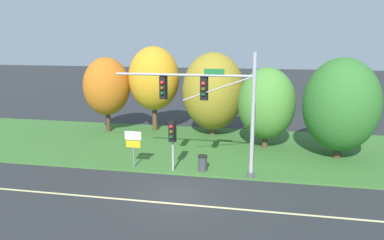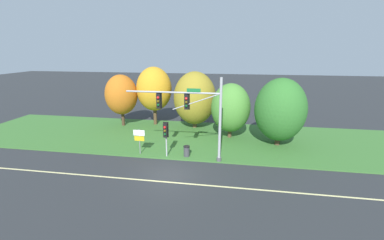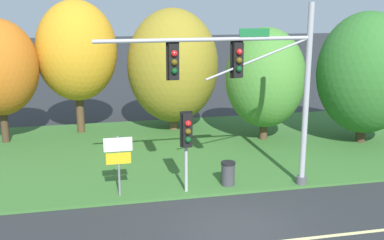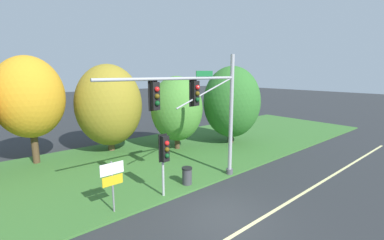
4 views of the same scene
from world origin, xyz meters
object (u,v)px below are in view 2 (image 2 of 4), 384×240
Objects in this scene: tree_nearest_road at (121,95)px; tree_behind_signpost at (195,98)px; route_sign_post at (139,138)px; tree_tall_centre at (280,110)px; traffic_signal_mast at (193,110)px; pedestrian_signal_near_kerb at (166,132)px; tree_mid_verge at (231,108)px; tree_left_of_mast at (154,89)px; trash_bin at (187,151)px.

tree_nearest_road is 8.70m from tree_behind_signpost.
tree_tall_centre reaches higher than route_sign_post.
traffic_signal_mast reaches higher than tree_tall_centre.
tree_behind_signpost reaches higher than pedestrian_signal_near_kerb.
traffic_signal_mast is 6.88m from tree_mid_verge.
route_sign_post is at bearing -81.12° from tree_left_of_mast.
traffic_signal_mast reaches higher than trash_bin.
traffic_signal_mast is 9.19m from tree_behind_signpost.
traffic_signal_mast is at bearing -56.75° from tree_left_of_mast.
tree_left_of_mast is 7.50× the size of trash_bin.
tree_behind_signpost is 5.09m from tree_mid_verge.
traffic_signal_mast is at bearing -148.16° from tree_tall_centre.
traffic_signal_mast is at bearing -40.25° from tree_nearest_road.
route_sign_post is (-2.46, 0.29, -0.71)m from pedestrian_signal_near_kerb.
trash_bin is (4.16, 0.16, -1.05)m from route_sign_post.
tree_behind_signpost is (-1.26, 9.07, -0.77)m from traffic_signal_mast.
tree_left_of_mast is 1.07× the size of tree_behind_signpost.
tree_mid_verge is at bearing 36.95° from route_sign_post.
route_sign_post is at bearing -177.77° from trash_bin.
tree_left_of_mast is at bearing 98.88° from route_sign_post.
tree_nearest_road is 6.58× the size of trash_bin.
tree_behind_signpost is 9.09m from trash_bin.
tree_mid_verge is at bearing 49.21° from pedestrian_signal_near_kerb.
traffic_signal_mast reaches higher than tree_nearest_road.
tree_left_of_mast is (-1.43, 9.18, 2.82)m from route_sign_post.
pedestrian_signal_near_kerb is at bearing -155.01° from tree_tall_centre.
trash_bin is (-3.54, -5.64, -2.69)m from tree_mid_verge.
tree_behind_signpost is at bearing 153.34° from tree_tall_centre.
tree_behind_signpost is 9.82m from tree_tall_centre.
trash_bin is (9.29, -7.90, -3.28)m from tree_nearest_road.
tree_tall_centre reaches higher than tree_nearest_road.
route_sign_post is 13.20m from tree_tall_centre.
tree_tall_centre is at bearing 31.84° from traffic_signal_mast.
tree_left_of_mast is (-6.25, 9.53, 0.09)m from traffic_signal_mast.
tree_mid_verge is (4.16, -2.92, -0.33)m from tree_behind_signpost.
tree_tall_centre reaches higher than tree_mid_verge.
tree_tall_centre is (8.78, -4.40, -0.02)m from tree_behind_signpost.
tree_tall_centre is at bearing -26.66° from tree_behind_signpost.
traffic_signal_mast is 5.55m from route_sign_post.
route_sign_post is (-4.81, 0.35, -2.74)m from traffic_signal_mast.
tree_nearest_road reaches higher than trash_bin.
tree_mid_verge is at bearing 64.80° from traffic_signal_mast.
route_sign_post is at bearing -112.16° from tree_behind_signpost.
tree_left_of_mast is at bearing 112.35° from pedestrian_signal_near_kerb.
tree_mid_verge is 4.86m from tree_tall_centre.
tree_tall_centre is at bearing -17.83° from tree_mid_verge.
tree_left_of_mast is at bearing 160.53° from tree_tall_centre.
tree_tall_centre reaches higher than pedestrian_signal_near_kerb.
tree_tall_centre is at bearing -12.12° from tree_nearest_road.
traffic_signal_mast reaches higher than tree_mid_verge.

